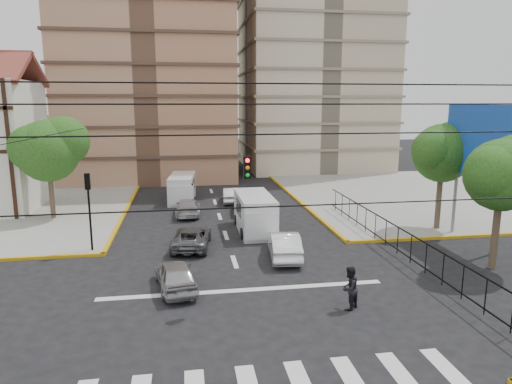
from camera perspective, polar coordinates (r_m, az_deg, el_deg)
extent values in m
plane|color=black|center=(20.09, -1.07, -13.51)|extent=(160.00, 160.00, 0.00)
cube|color=gray|center=(45.01, 21.15, -0.23)|extent=(26.00, 26.00, 0.15)
cube|color=silver|center=(21.17, -1.53, -12.16)|extent=(13.00, 0.40, 0.01)
cylinder|color=slate|center=(28.56, 27.84, -2.76)|extent=(0.20, 0.20, 4.00)
cylinder|color=slate|center=(31.76, 23.57, -1.10)|extent=(0.20, 0.20, 4.00)
cube|color=silver|center=(29.57, 26.24, 5.69)|extent=(0.25, 6.00, 4.00)
cube|color=blue|center=(29.45, 25.93, 5.70)|extent=(0.08, 6.20, 4.20)
cylinder|color=#473828|center=(26.14, 27.79, -4.07)|extent=(0.36, 0.36, 4.20)
sphere|color=#194A15|center=(25.62, 28.35, 1.88)|extent=(3.60, 3.60, 3.60)
sphere|color=#194A15|center=(24.93, 27.48, 2.15)|extent=(2.70, 2.70, 2.70)
cylinder|color=#473828|center=(32.31, 21.89, -0.61)|extent=(0.36, 0.36, 4.48)
sphere|color=#194A15|center=(31.88, 22.27, 4.53)|extent=(3.80, 3.80, 3.80)
sphere|color=#194A15|center=(32.58, 23.51, 5.57)|extent=(3.04, 3.04, 3.04)
sphere|color=#194A15|center=(31.22, 21.38, 4.82)|extent=(2.85, 2.85, 2.85)
cylinder|color=#473828|center=(35.93, -24.21, 0.10)|extent=(0.36, 0.36, 4.20)
sphere|color=#194A15|center=(35.54, -24.58, 4.70)|extent=(4.40, 4.40, 4.40)
sphere|color=#194A15|center=(35.49, -22.82, 5.91)|extent=(3.52, 3.52, 3.52)
sphere|color=#194A15|center=(35.48, -26.11, 4.92)|extent=(3.30, 3.30, 3.30)
cylinder|color=black|center=(27.20, -20.02, -3.32)|extent=(0.12, 0.12, 3.50)
cube|color=black|center=(26.76, -20.33, 1.25)|extent=(0.28, 0.22, 0.90)
sphere|color=#FF0C0C|center=(26.71, -20.37, 1.88)|extent=(0.17, 0.17, 0.17)
cube|color=black|center=(18.44, -1.13, 3.10)|extent=(0.28, 0.22, 0.90)
cylinder|color=black|center=(9.66, 6.25, -1.68)|extent=(18.00, 0.03, 0.03)
cube|color=silver|center=(29.96, -0.16, -2.66)|extent=(2.16, 5.33, 2.45)
cube|color=silver|center=(27.97, 0.52, -4.01)|extent=(2.03, 1.29, 1.70)
cube|color=black|center=(27.47, 0.65, -3.03)|extent=(1.97, 0.11, 0.96)
cylinder|color=black|center=(28.42, -1.65, -5.22)|extent=(0.25, 0.74, 0.74)
cylinder|color=black|center=(28.74, 2.37, -5.03)|extent=(0.25, 0.74, 0.74)
cylinder|color=black|center=(31.67, -2.44, -3.50)|extent=(0.25, 0.74, 0.74)
cylinder|color=black|center=(31.96, 1.16, -3.35)|extent=(0.25, 0.74, 0.74)
cube|color=silver|center=(39.63, -9.22, 0.48)|extent=(2.42, 5.08, 2.26)
cube|color=silver|center=(37.73, -9.21, -0.29)|extent=(1.97, 1.35, 1.57)
cube|color=black|center=(37.29, -9.24, 0.42)|extent=(1.82, 0.27, 0.89)
cylinder|color=black|center=(38.26, -10.58, -1.16)|extent=(0.25, 0.69, 0.69)
cylinder|color=black|center=(38.25, -7.78, -1.07)|extent=(0.25, 0.69, 0.69)
cylinder|color=black|center=(41.34, -10.48, -0.24)|extent=(0.25, 0.69, 0.69)
cylinder|color=black|center=(41.33, -7.89, -0.16)|extent=(0.25, 0.69, 0.69)
imported|color=#A4A3A8|center=(21.37, -10.02, -10.15)|extent=(2.23, 4.18, 1.35)
imported|color=white|center=(25.15, 3.53, -6.58)|extent=(2.01, 4.57, 1.46)
imported|color=slate|center=(27.10, -8.06, -5.60)|extent=(2.63, 4.69, 1.24)
imported|color=#B9B9BE|center=(34.72, -8.51, -1.87)|extent=(1.89, 4.37, 1.25)
imported|color=black|center=(34.85, -1.66, -1.73)|extent=(1.63, 3.66, 1.22)
imported|color=white|center=(38.88, -3.13, -0.36)|extent=(1.61, 3.91, 1.26)
imported|color=black|center=(19.43, 11.59, -11.68)|extent=(1.13, 1.11, 1.83)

